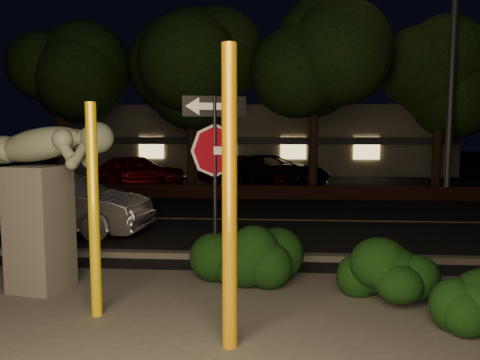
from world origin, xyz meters
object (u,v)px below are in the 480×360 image
sculpture (41,188)px  silver_sedan (59,204)px  parked_car_darkred (248,171)px  signpost (215,151)px  streetlight (448,15)px  yellow_pole_right (230,200)px  parked_car_dark (273,171)px  yellow_pole_left (94,212)px  parked_car_red (138,171)px

sculpture → silver_sedan: bearing=124.0°
parked_car_darkred → signpost: bearing=-157.2°
signpost → silver_sedan: (-4.28, 3.39, -1.46)m
sculpture → streetlight: streetlight is taller
yellow_pole_right → parked_car_dark: yellow_pole_right is taller
parked_car_darkred → parked_car_dark: parked_car_dark is taller
streetlight → sculpture: bearing=-145.5°
yellow_pole_left → silver_sedan: bearing=119.7°
yellow_pole_left → yellow_pole_right: 2.07m
silver_sedan → parked_car_dark: bearing=-21.6°
streetlight → parked_car_red: bearing=151.8°
signpost → sculpture: (-2.65, -0.63, -0.56)m
parked_car_red → parked_car_dark: parked_car_red is taller
silver_sedan → parked_car_red: size_ratio=1.02×
sculpture → parked_car_red: bearing=112.3°
sculpture → parked_car_darkred: bearing=92.5°
signpost → parked_car_red: (-5.19, 13.18, -1.45)m
streetlight → parked_car_red: streetlight is taller
silver_sedan → parked_car_darkred: bearing=-15.7°
yellow_pole_left → signpost: (1.42, 1.61, 0.74)m
parked_car_red → yellow_pole_left: bearing=-178.8°
yellow_pole_left → parked_car_red: bearing=104.3°
parked_car_dark → yellow_pole_left: bearing=152.4°
yellow_pole_left → streetlight: (8.45, 11.40, 5.14)m
yellow_pole_left → signpost: 2.27m
signpost → parked_car_red: bearing=95.1°
parked_car_red → parked_car_darkred: (4.96, 0.71, -0.05)m
parked_car_darkred → silver_sedan: bearing=-179.2°
parked_car_red → parked_car_darkred: parked_car_red is taller
yellow_pole_right → sculpture: bearing=150.4°
signpost → sculpture: 2.78m
signpost → silver_sedan: 5.65m
streetlight → signpost: bearing=-138.3°
yellow_pole_right → parked_car_darkred: size_ratio=0.72×
parked_car_dark → parked_car_red: bearing=75.0°
yellow_pole_right → sculpture: 3.59m
sculpture → parked_car_red: size_ratio=0.61×
parked_car_red → parked_car_dark: size_ratio=0.82×
sculpture → parked_car_darkred: size_ratio=0.55×
parked_car_darkred → parked_car_dark: size_ratio=0.90×
yellow_pole_left → parked_car_dark: (2.34, 15.21, -0.71)m
yellow_pole_right → parked_car_dark: (0.45, 16.00, -1.00)m
streetlight → parked_car_dark: 9.28m
yellow_pole_left → parked_car_darkred: yellow_pole_left is taller
streetlight → silver_sedan: 14.25m
sculpture → silver_sedan: (-1.63, 4.02, -0.90)m
parked_car_darkred → yellow_pole_left: bearing=-162.5°
silver_sedan → parked_car_red: bearing=10.7°
yellow_pole_left → yellow_pole_right: size_ratio=0.83×
signpost → streetlight: (7.03, 9.79, 4.40)m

